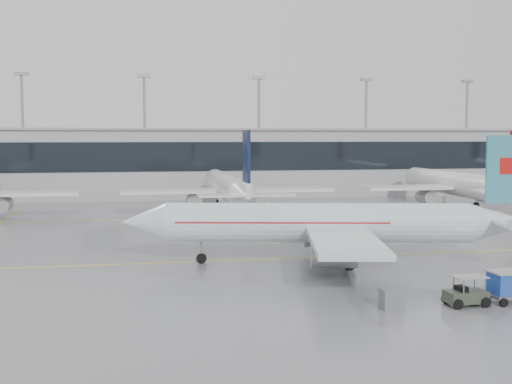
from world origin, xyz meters
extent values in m
plane|color=slate|center=(0.00, 0.00, 0.00)|extent=(320.00, 320.00, 0.00)
cube|color=gold|center=(0.00, 0.00, 0.01)|extent=(120.00, 0.25, 0.01)
cube|color=gold|center=(0.00, 30.00, 0.01)|extent=(120.00, 0.25, 0.01)
cube|color=#98989C|center=(0.00, 62.00, 6.00)|extent=(180.00, 15.00, 12.00)
cube|color=black|center=(0.00, 54.45, 7.50)|extent=(180.00, 0.20, 5.00)
cube|color=gray|center=(0.00, 62.00, 12.20)|extent=(182.00, 16.00, 0.40)
cylinder|color=gray|center=(-33.00, 68.00, 11.00)|extent=(0.50, 0.50, 22.00)
cube|color=gray|center=(-33.00, 68.00, 22.30)|extent=(2.40, 1.00, 0.60)
cylinder|color=gray|center=(-11.00, 68.00, 11.00)|extent=(0.50, 0.50, 22.00)
cube|color=gray|center=(-11.00, 68.00, 22.30)|extent=(2.40, 1.00, 0.60)
cylinder|color=gray|center=(11.00, 68.00, 11.00)|extent=(0.50, 0.50, 22.00)
cube|color=gray|center=(11.00, 68.00, 22.30)|extent=(2.40, 1.00, 0.60)
cylinder|color=gray|center=(33.00, 68.00, 11.00)|extent=(0.50, 0.50, 22.00)
cube|color=gray|center=(33.00, 68.00, 22.30)|extent=(2.40, 1.00, 0.60)
cylinder|color=gray|center=(55.00, 68.00, 11.00)|extent=(0.50, 0.50, 22.00)
cube|color=gray|center=(55.00, 68.00, 22.30)|extent=(2.40, 1.00, 0.60)
cylinder|color=silver|center=(2.53, -2.91, 3.60)|extent=(26.07, 8.48, 3.40)
cone|color=silver|center=(-12.12, 0.07, 3.60)|extent=(4.60, 4.13, 3.40)
cone|color=silver|center=(17.98, -6.04, 3.60)|extent=(6.16, 4.44, 3.40)
cube|color=silver|center=(4.00, -3.21, 3.20)|extent=(10.48, 28.51, 0.45)
cube|color=silver|center=(18.17, -6.08, 3.90)|extent=(4.89, 11.14, 0.25)
cube|color=teal|center=(18.37, -6.12, 8.20)|extent=(3.60, 1.06, 5.80)
cylinder|color=#9C9C9D|center=(2.56, -7.81, 1.70)|extent=(3.95, 2.77, 2.10)
cylinder|color=#9C9C9D|center=(4.47, 1.60, 1.70)|extent=(3.95, 2.77, 2.10)
cylinder|color=gray|center=(-7.22, -0.93, 1.17)|extent=(0.20, 0.20, 1.45)
cylinder|color=black|center=(-7.22, -0.93, 0.45)|extent=(0.94, 0.47, 0.90)
cylinder|color=gray|center=(4.47, -5.95, 1.27)|extent=(0.24, 0.24, 1.45)
cylinder|color=black|center=(4.47, -5.95, 0.55)|extent=(1.17, 0.66, 1.10)
cylinder|color=gray|center=(5.50, -0.86, 1.27)|extent=(0.24, 0.24, 1.45)
cylinder|color=black|center=(5.50, -0.86, 0.55)|extent=(1.17, 0.66, 1.10)
cube|color=#B70F0F|center=(18.37, -6.12, 8.50)|extent=(1.46, 0.72, 1.40)
cube|color=#B70F0F|center=(-0.41, -2.31, 3.80)|extent=(18.32, 6.94, 0.12)
cylinder|color=#9C9C9D|center=(-30.20, 34.00, 1.90)|extent=(2.10, 3.60, 2.10)
cylinder|color=silver|center=(0.00, 35.00, 3.80)|extent=(3.59, 27.36, 3.59)
cone|color=silver|center=(0.00, 50.68, 3.80)|extent=(3.59, 4.00, 3.59)
cone|color=silver|center=(0.00, 18.52, 3.80)|extent=(3.59, 5.60, 3.59)
cube|color=silver|center=(0.00, 33.50, 3.40)|extent=(29.64, 5.00, 0.45)
cube|color=silver|center=(0.00, 18.32, 4.10)|extent=(11.40, 2.80, 0.25)
cube|color=#0E1636|center=(0.00, 18.12, 8.66)|extent=(0.35, 3.60, 6.12)
cylinder|color=#9C9C9D|center=(-4.80, 34.00, 1.90)|extent=(2.10, 3.60, 2.10)
cylinder|color=#9C9C9D|center=(4.80, 34.00, 1.90)|extent=(2.10, 3.60, 2.10)
cylinder|color=gray|center=(0.00, 45.68, 1.23)|extent=(0.20, 0.20, 1.56)
cylinder|color=black|center=(0.00, 45.68, 0.45)|extent=(0.30, 0.90, 0.90)
cylinder|color=gray|center=(-2.60, 32.50, 1.33)|extent=(0.24, 0.24, 1.56)
cylinder|color=black|center=(-2.60, 32.50, 0.55)|extent=(0.45, 1.10, 1.10)
cylinder|color=gray|center=(2.60, 32.50, 1.33)|extent=(0.24, 0.24, 1.56)
cylinder|color=black|center=(2.60, 32.50, 0.55)|extent=(0.45, 1.10, 1.10)
cylinder|color=silver|center=(35.00, 35.00, 3.80)|extent=(3.59, 27.36, 3.59)
cone|color=silver|center=(35.00, 50.68, 3.80)|extent=(3.59, 4.00, 3.59)
cube|color=silver|center=(35.00, 33.50, 3.40)|extent=(29.64, 5.00, 0.45)
cylinder|color=#9C9C9D|center=(30.20, 34.00, 1.90)|extent=(2.10, 3.60, 2.10)
cylinder|color=#9C9C9D|center=(39.80, 34.00, 1.90)|extent=(2.10, 3.60, 2.10)
cylinder|color=gray|center=(35.00, 45.68, 1.23)|extent=(0.20, 0.20, 1.56)
cylinder|color=black|center=(35.00, 45.68, 0.45)|extent=(0.30, 0.90, 0.90)
cylinder|color=gray|center=(32.40, 32.50, 1.33)|extent=(0.24, 0.24, 1.56)
cylinder|color=black|center=(32.40, 32.50, 0.55)|extent=(0.45, 1.10, 1.10)
cylinder|color=gray|center=(37.60, 32.50, 1.33)|extent=(0.24, 0.24, 1.56)
cylinder|color=black|center=(37.60, 32.50, 0.55)|extent=(0.45, 1.10, 1.10)
cube|color=#353B2F|center=(8.34, -17.89, 0.61)|extent=(2.72, 1.58, 0.77)
cube|color=gray|center=(8.56, -17.88, 1.90)|extent=(2.17, 1.55, 0.07)
cube|color=black|center=(8.00, -17.91, 1.10)|extent=(0.60, 0.91, 0.44)
cylinder|color=gray|center=(10.32, -17.78, 0.55)|extent=(1.33, 0.16, 0.09)
cylinder|color=gray|center=(7.82, -18.53, 1.38)|extent=(0.09, 0.09, 0.99)
cylinder|color=gray|center=(7.75, -17.31, 1.38)|extent=(0.09, 0.09, 0.99)
cylinder|color=gray|center=(9.36, -18.44, 1.38)|extent=(0.09, 0.09, 0.99)
cylinder|color=gray|center=(9.29, -17.23, 1.38)|extent=(0.09, 0.09, 0.99)
cylinder|color=black|center=(7.38, -18.66, 0.33)|extent=(0.67, 0.26, 0.66)
cylinder|color=black|center=(7.30, -17.23, 0.33)|extent=(0.67, 0.26, 0.66)
cylinder|color=black|center=(9.37, -18.55, 0.33)|extent=(0.67, 0.26, 0.66)
cylinder|color=black|center=(9.29, -17.12, 0.33)|extent=(0.67, 0.26, 0.66)
cylinder|color=black|center=(10.59, -18.63, 0.29)|extent=(0.59, 0.24, 0.58)
cylinder|color=black|center=(10.50, -16.90, 0.29)|extent=(0.59, 0.24, 0.58)
cube|color=slate|center=(3.22, -17.78, 0.63)|extent=(1.28, 1.19, 1.27)
camera|label=1|loc=(-12.62, -55.65, 11.02)|focal=45.00mm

